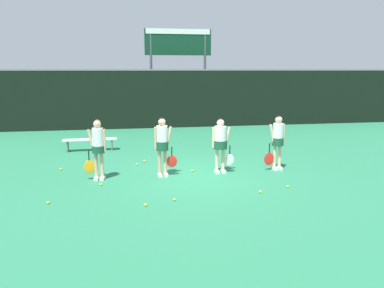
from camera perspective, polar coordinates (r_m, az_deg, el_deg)
ground_plane at (r=11.06m, az=0.38°, el=-4.63°), size 140.00×140.00×0.00m
fence_windscreen at (r=19.73m, az=-4.31°, el=6.92°), size 60.00×0.08×3.06m
scoreboard at (r=21.03m, az=-2.12°, el=14.04°), size 3.64×0.15×5.19m
bench_courtside at (r=14.66m, az=-15.31°, el=0.52°), size 1.99×0.44×0.46m
player_0 at (r=10.63m, az=-14.15°, el=-0.15°), size 0.63×0.34×1.69m
player_1 at (r=10.68m, az=-4.54°, el=0.28°), size 0.65×0.35×1.70m
player_2 at (r=11.03m, az=4.35°, el=0.48°), size 0.68×0.41×1.64m
player_3 at (r=11.65m, az=12.91°, el=0.86°), size 0.65×0.35×1.68m
tennis_ball_0 at (r=12.58m, az=-7.24°, el=-2.59°), size 0.07×0.07×0.07m
tennis_ball_1 at (r=9.29m, az=-21.08°, el=-8.33°), size 0.07×0.07×0.07m
tennis_ball_2 at (r=12.17m, az=-19.35°, el=-3.63°), size 0.07×0.07×0.07m
tennis_ball_3 at (r=8.61m, az=-7.10°, el=-9.18°), size 0.07×0.07×0.07m
tennis_ball_4 at (r=9.57m, az=10.37°, el=-7.17°), size 0.07×0.07×0.07m
tennis_ball_5 at (r=8.89m, az=-2.69°, el=-8.45°), size 0.07×0.07×0.07m
tennis_ball_6 at (r=11.32m, az=0.04°, el=-4.09°), size 0.07×0.07×0.07m
tennis_ball_7 at (r=10.14m, az=14.37°, el=-6.29°), size 0.07×0.07×0.07m
tennis_ball_8 at (r=10.28m, az=-13.72°, el=-6.02°), size 0.07×0.07×0.07m
tennis_ball_9 at (r=12.21m, az=-8.38°, el=-3.06°), size 0.07×0.07×0.07m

